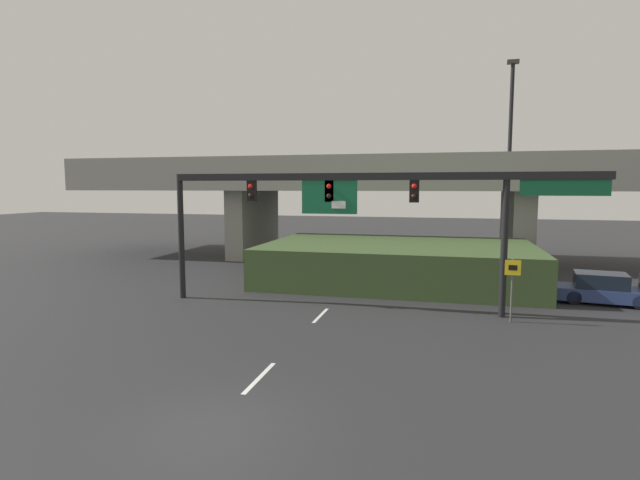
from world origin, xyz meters
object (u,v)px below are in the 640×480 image
(signal_gantry, at_px, (361,197))
(parked_sedan_near_right, at_px, (603,289))
(highway_light_pole_near, at_px, (509,162))
(speed_limit_sign, at_px, (512,281))

(signal_gantry, relative_size, parked_sedan_near_right, 4.25)
(signal_gantry, bearing_deg, highway_light_pole_near, 58.01)
(parked_sedan_near_right, bearing_deg, signal_gantry, -152.79)
(signal_gantry, height_order, parked_sedan_near_right, signal_gantry)
(signal_gantry, distance_m, parked_sedan_near_right, 12.24)
(speed_limit_sign, relative_size, parked_sedan_near_right, 0.58)
(speed_limit_sign, height_order, parked_sedan_near_right, speed_limit_sign)
(speed_limit_sign, xyz_separation_m, parked_sedan_near_right, (4.55, 4.52, -1.01))
(highway_light_pole_near, xyz_separation_m, parked_sedan_near_right, (3.45, -8.03, -6.29))
(speed_limit_sign, bearing_deg, signal_gantry, 173.09)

